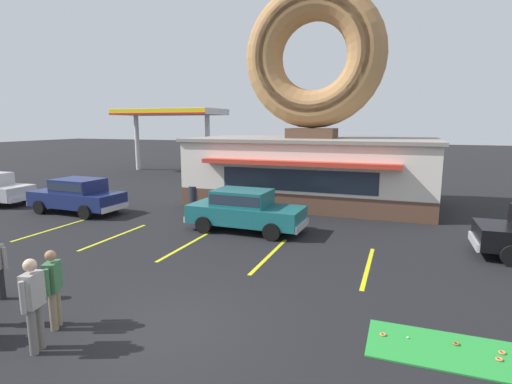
% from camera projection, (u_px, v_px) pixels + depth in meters
% --- Properties ---
extents(ground_plane, '(160.00, 160.00, 0.00)m').
position_uv_depth(ground_plane, '(172.00, 328.00, 8.11)').
color(ground_plane, black).
extents(donut_shop_building, '(12.30, 6.75, 10.96)m').
position_uv_depth(donut_shop_building, '(312.00, 131.00, 20.46)').
color(donut_shop_building, brown).
rests_on(donut_shop_building, ground).
extents(putting_mat, '(3.24, 1.40, 0.03)m').
position_uv_depth(putting_mat, '(460.00, 353.00, 7.21)').
color(putting_mat, green).
rests_on(putting_mat, ground).
extents(mini_donut_near_right, '(0.13, 0.13, 0.04)m').
position_uv_depth(mini_donut_near_right, '(383.00, 334.00, 7.77)').
color(mini_donut_near_right, '#D17F47').
rests_on(mini_donut_near_right, putting_mat).
extents(mini_donut_mid_left, '(0.13, 0.13, 0.04)m').
position_uv_depth(mini_donut_mid_left, '(499.00, 359.00, 6.96)').
color(mini_donut_mid_left, '#D17F47').
rests_on(mini_donut_mid_left, putting_mat).
extents(mini_donut_mid_centre, '(0.13, 0.13, 0.04)m').
position_uv_depth(mini_donut_mid_centre, '(502.00, 352.00, 7.16)').
color(mini_donut_mid_centre, '#D17F47').
rests_on(mini_donut_mid_centre, putting_mat).
extents(mini_donut_mid_right, '(0.13, 0.13, 0.04)m').
position_uv_depth(mini_donut_mid_right, '(456.00, 344.00, 7.45)').
color(mini_donut_mid_right, brown).
rests_on(mini_donut_mid_right, putting_mat).
extents(golf_ball, '(0.04, 0.04, 0.04)m').
position_uv_depth(golf_ball, '(408.00, 337.00, 7.66)').
color(golf_ball, white).
rests_on(golf_ball, putting_mat).
extents(car_teal, '(4.60, 2.07, 1.60)m').
position_uv_depth(car_teal, '(245.00, 209.00, 15.33)').
color(car_teal, '#196066').
rests_on(car_teal, ground).
extents(car_navy, '(4.62, 2.10, 1.60)m').
position_uv_depth(car_navy, '(77.00, 194.00, 18.42)').
color(car_navy, navy).
rests_on(car_navy, ground).
extents(pedestrian_leather_jacket_man, '(0.38, 0.55, 1.64)m').
position_uv_depth(pedestrian_leather_jacket_man, '(53.00, 285.00, 7.99)').
color(pedestrian_leather_jacket_man, '#7F7056').
rests_on(pedestrian_leather_jacket_man, ground).
extents(pedestrian_beanie_man, '(0.32, 0.58, 1.76)m').
position_uv_depth(pedestrian_beanie_man, '(33.00, 300.00, 7.13)').
color(pedestrian_beanie_man, slate).
rests_on(pedestrian_beanie_man, ground).
extents(trash_bin, '(0.57, 0.57, 0.97)m').
position_uv_depth(trash_bin, '(194.00, 195.00, 20.31)').
color(trash_bin, '#232833').
rests_on(trash_bin, ground).
extents(gas_station_canopy, '(9.00, 4.46, 5.30)m').
position_uv_depth(gas_station_canopy, '(170.00, 114.00, 33.78)').
color(gas_station_canopy, silver).
rests_on(gas_station_canopy, ground).
extents(parking_stripe_far_left, '(0.12, 3.60, 0.01)m').
position_uv_depth(parking_stripe_far_left, '(52.00, 229.00, 15.67)').
color(parking_stripe_far_left, yellow).
rests_on(parking_stripe_far_left, ground).
extents(parking_stripe_left, '(0.12, 3.60, 0.01)m').
position_uv_depth(parking_stripe_left, '(115.00, 237.00, 14.64)').
color(parking_stripe_left, yellow).
rests_on(parking_stripe_left, ground).
extents(parking_stripe_mid_left, '(0.12, 3.60, 0.01)m').
position_uv_depth(parking_stripe_mid_left, '(186.00, 245.00, 13.61)').
color(parking_stripe_mid_left, yellow).
rests_on(parking_stripe_mid_left, ground).
extents(parking_stripe_centre, '(0.12, 3.60, 0.01)m').
position_uv_depth(parking_stripe_centre, '(270.00, 255.00, 12.59)').
color(parking_stripe_centre, yellow).
rests_on(parking_stripe_centre, ground).
extents(parking_stripe_mid_right, '(0.12, 3.60, 0.01)m').
position_uv_depth(parking_stripe_mid_right, '(368.00, 267.00, 11.56)').
color(parking_stripe_mid_right, yellow).
rests_on(parking_stripe_mid_right, ground).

